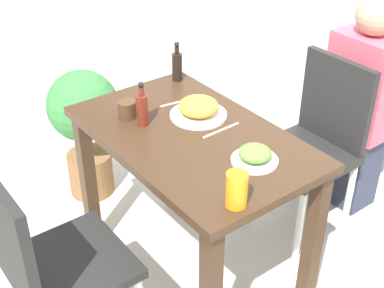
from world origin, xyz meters
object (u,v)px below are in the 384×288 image
at_px(side_plate, 255,155).
at_px(drink_cup, 127,110).
at_px(chair_far, 316,139).
at_px(food_plate, 198,108).
at_px(condiment_bottle, 177,65).
at_px(juice_glass, 237,190).
at_px(person_figure, 359,107).
at_px(chair_near, 48,261).
at_px(sauce_bottle, 142,108).
at_px(potted_plant_left, 85,121).

height_order(side_plate, drink_cup, drink_cup).
distance_m(chair_far, food_plate, 0.70).
bearing_deg(condiment_bottle, side_plate, -13.62).
distance_m(food_plate, juice_glass, 0.61).
height_order(chair_far, side_plate, chair_far).
relative_size(food_plate, person_figure, 0.21).
height_order(chair_near, sauce_bottle, sauce_bottle).
distance_m(chair_near, person_figure, 1.72).
relative_size(chair_near, person_figure, 0.77).
bearing_deg(side_plate, chair_near, -109.08).
bearing_deg(chair_near, condiment_bottle, -62.25).
relative_size(chair_far, side_plate, 5.14).
height_order(side_plate, sauce_bottle, sauce_bottle).
height_order(chair_far, person_figure, person_figure).
distance_m(drink_cup, potted_plant_left, 0.70).
xyz_separation_m(chair_near, condiment_bottle, (-0.48, 0.92, 0.34)).
distance_m(chair_far, potted_plant_left, 1.21).
distance_m(chair_near, chair_far, 1.40).
distance_m(food_plate, condiment_bottle, 0.37).
height_order(chair_far, drink_cup, chair_far).
relative_size(chair_near, food_plate, 3.73).
distance_m(chair_far, drink_cup, 0.96).
xyz_separation_m(food_plate, drink_cup, (-0.17, -0.24, -0.00)).
height_order(food_plate, condiment_bottle, condiment_bottle).
bearing_deg(sauce_bottle, side_plate, 20.62).
relative_size(condiment_bottle, potted_plant_left, 0.26).
relative_size(chair_far, potted_plant_left, 1.21).
xyz_separation_m(drink_cup, condiment_bottle, (-0.17, 0.38, 0.04)).
distance_m(sauce_bottle, potted_plant_left, 0.80).
distance_m(food_plate, person_figure, 0.98).
height_order(chair_near, food_plate, chair_near).
xyz_separation_m(juice_glass, person_figure, (-0.40, 1.20, -0.26)).
xyz_separation_m(chair_near, sauce_bottle, (-0.22, 0.56, 0.34)).
bearing_deg(food_plate, potted_plant_left, -167.25).
distance_m(side_plate, condiment_bottle, 0.76).
bearing_deg(chair_far, chair_near, -90.38).
bearing_deg(chair_near, chair_far, -90.38).
relative_size(chair_far, juice_glass, 7.31).
bearing_deg(sauce_bottle, food_plate, 69.71).
xyz_separation_m(food_plate, condiment_bottle, (-0.34, 0.14, 0.04)).
height_order(sauce_bottle, potted_plant_left, sauce_bottle).
relative_size(potted_plant_left, person_figure, 0.64).
relative_size(chair_far, person_figure, 0.77).
xyz_separation_m(sauce_bottle, potted_plant_left, (-0.69, 0.05, -0.39)).
distance_m(drink_cup, person_figure, 1.25).
xyz_separation_m(side_plate, drink_cup, (-0.57, -0.20, 0.01)).
relative_size(side_plate, condiment_bottle, 0.91).
relative_size(food_plate, drink_cup, 3.20).
height_order(chair_near, chair_far, same).
relative_size(chair_near, side_plate, 5.14).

